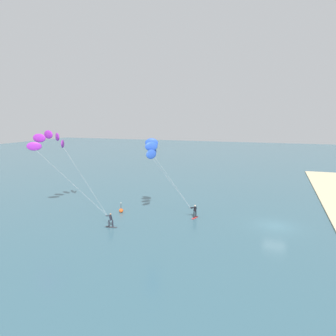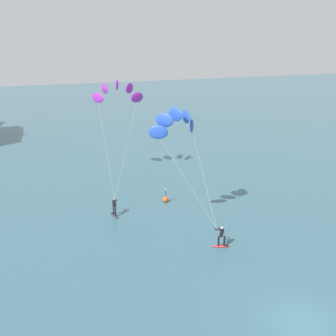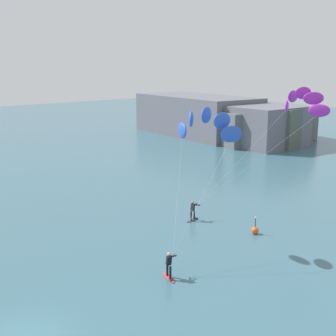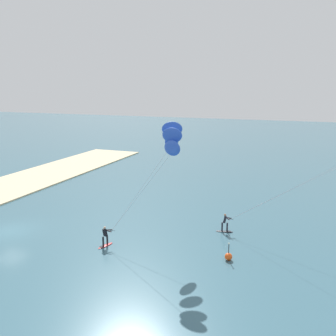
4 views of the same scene
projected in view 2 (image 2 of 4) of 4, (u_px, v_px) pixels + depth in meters
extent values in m
plane|color=#386070|center=(302.00, 323.00, 23.70)|extent=(240.00, 240.00, 0.00)
ellipsoid|color=#333338|center=(115.00, 215.00, 37.49)|extent=(0.61, 1.54, 0.08)
cube|color=black|center=(113.00, 213.00, 37.82)|extent=(0.33, 0.32, 0.02)
cylinder|color=black|center=(115.00, 212.00, 37.18)|extent=(0.14, 0.14, 0.78)
cylinder|color=black|center=(114.00, 210.00, 37.54)|extent=(0.14, 0.14, 0.78)
cube|color=black|center=(114.00, 204.00, 37.15)|extent=(0.35, 0.37, 0.63)
sphere|color=#9E7051|center=(114.00, 199.00, 37.02)|extent=(0.20, 0.20, 0.20)
cylinder|color=black|center=(115.00, 200.00, 37.62)|extent=(0.18, 0.54, 0.03)
cylinder|color=black|center=(113.00, 201.00, 37.34)|extent=(0.15, 0.61, 0.15)
cylinder|color=black|center=(116.00, 201.00, 37.36)|extent=(0.44, 0.53, 0.15)
ellipsoid|color=purple|center=(137.00, 97.00, 45.31)|extent=(1.75, 1.16, 1.10)
ellipsoid|color=purple|center=(129.00, 88.00, 44.96)|extent=(1.39, 1.62, 1.10)
ellipsoid|color=purple|center=(117.00, 85.00, 44.76)|extent=(0.81, 1.84, 1.10)
ellipsoid|color=purple|center=(105.00, 88.00, 44.80)|extent=(0.52, 1.84, 1.10)
ellipsoid|color=purple|center=(98.00, 98.00, 45.06)|extent=(1.16, 1.75, 1.10)
cylinder|color=#B2B2B7|center=(127.00, 145.00, 41.51)|extent=(4.94, 9.45, 7.29)
cylinder|color=#B2B2B7|center=(105.00, 146.00, 41.39)|extent=(0.91, 10.62, 7.29)
ellipsoid|color=red|center=(221.00, 246.00, 32.13)|extent=(1.54, 0.78, 0.08)
cube|color=black|center=(227.00, 245.00, 32.13)|extent=(0.35, 0.36, 0.02)
cylinder|color=black|center=(219.00, 241.00, 31.98)|extent=(0.14, 0.14, 0.78)
cylinder|color=black|center=(224.00, 241.00, 32.00)|extent=(0.14, 0.14, 0.78)
cube|color=black|center=(222.00, 233.00, 31.78)|extent=(0.39, 0.38, 0.63)
sphere|color=beige|center=(222.00, 228.00, 31.65)|extent=(0.20, 0.20, 0.20)
cylinder|color=black|center=(217.00, 229.00, 32.13)|extent=(0.22, 0.53, 0.03)
cylinder|color=black|center=(218.00, 230.00, 31.86)|extent=(0.47, 0.50, 0.15)
cylinder|color=black|center=(220.00, 229.00, 31.99)|extent=(0.10, 0.60, 0.15)
ellipsoid|color=blue|center=(192.00, 126.00, 34.55)|extent=(0.93, 1.54, 1.10)
ellipsoid|color=blue|center=(186.00, 117.00, 33.88)|extent=(0.37, 1.56, 1.10)
ellipsoid|color=blue|center=(176.00, 114.00, 33.09)|extent=(0.85, 1.56, 1.10)
ellipsoid|color=blue|center=(165.00, 120.00, 32.50)|extent=(1.29, 1.35, 1.10)
ellipsoid|color=blue|center=(158.00, 132.00, 32.35)|extent=(1.54, 0.93, 1.10)
cylinder|color=#B2B2B7|center=(204.00, 177.00, 33.39)|extent=(0.05, 5.13, 6.68)
cylinder|color=#B2B2B7|center=(187.00, 182.00, 32.29)|extent=(3.38, 3.88, 6.68)
sphere|color=#EA5119|center=(166.00, 199.00, 40.46)|extent=(0.56, 0.56, 0.56)
cylinder|color=#262628|center=(166.00, 193.00, 40.27)|extent=(0.06, 0.06, 0.70)
sphere|color=#F2F2CC|center=(166.00, 189.00, 40.14)|extent=(0.12, 0.12, 0.12)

